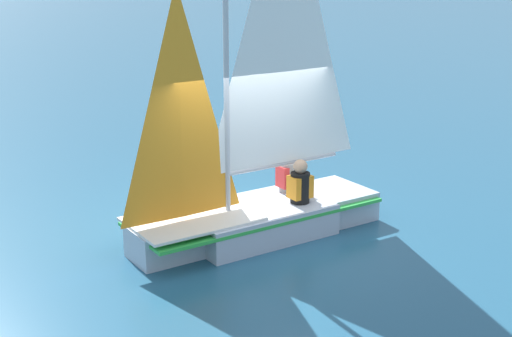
# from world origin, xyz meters

# --- Properties ---
(ground_plane) EXTENTS (260.00, 260.00, 0.00)m
(ground_plane) POSITION_xyz_m (0.00, 0.00, 0.00)
(ground_plane) COLOR #235675
(sailboat_main) EXTENTS (2.65, 4.21, 5.56)m
(sailboat_main) POSITION_xyz_m (0.01, -0.03, 0.80)
(sailboat_main) COLOR #B2BCCC
(sailboat_main) RESTS_ON ground_plane
(sailor_helm) EXTENTS (0.39, 0.41, 1.16)m
(sailor_helm) POSITION_xyz_m (0.01, -0.70, 0.62)
(sailor_helm) COLOR black
(sailor_helm) RESTS_ON ground_plane
(sailor_crew) EXTENTS (0.39, 0.41, 1.16)m
(sailor_crew) POSITION_xyz_m (0.59, -0.68, 0.63)
(sailor_crew) COLOR black
(sailor_crew) RESTS_ON ground_plane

